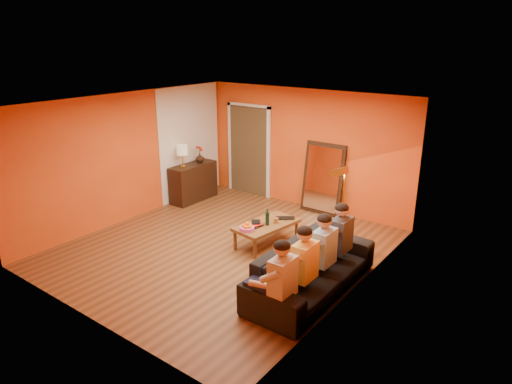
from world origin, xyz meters
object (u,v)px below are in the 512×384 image
Objects in this scene: coffee_table at (267,234)px; person_mid_right at (324,253)px; sideboard at (193,182)px; person_far_right at (341,241)px; table_lamp at (182,156)px; wine_bottle at (267,217)px; floor_lamp at (343,208)px; sofa at (312,269)px; person_mid_left at (305,268)px; person_far_left at (283,284)px; laptop at (286,219)px; mirror_frame at (323,178)px; dog at (276,291)px; vase at (200,158)px; tumbler at (276,221)px.

person_mid_right reaches higher than coffee_table.
person_far_right reaches higher than sideboard.
table_lamp is 1.65× the size of wine_bottle.
coffee_table is 3.94× the size of wine_bottle.
person_mid_right is 1.00× the size of person_far_right.
floor_lamp is at bearing 106.99° from person_mid_right.
person_mid_left is (0.13, -0.45, 0.26)m from sofa.
table_lamp is (0.00, -0.30, 0.68)m from sideboard.
person_far_left is at bearing -90.00° from person_far_right.
table_lamp is at bearing 161.34° from person_mid_right.
table_lamp reaches higher than coffee_table.
table_lamp reaches higher than wine_bottle.
sideboard reaches higher than wine_bottle.
floor_lamp is at bearing 115.10° from person_far_right.
laptop is (0.13, 0.40, -0.14)m from wine_bottle.
wine_bottle reaches higher than laptop.
mirror_frame is at bearing 133.35° from floor_lamp.
coffee_table is 1.66m from person_far_right.
mirror_frame is 1.25× the size of person_far_left.
vase is (-4.14, 2.94, 0.62)m from dog.
floor_lamp is at bearing 100.21° from person_far_left.
wine_bottle is at bearing -146.01° from laptop.
mirror_frame reaches higher than sofa.
coffee_table is at bearing 58.59° from sofa.
sofa is (4.24, -1.88, -0.07)m from sideboard.
person_far_right reaches higher than laptop.
laptop is (0.06, 0.23, -0.03)m from tumbler.
dog is at bearing -33.00° from sideboard.
table_lamp is 0.57m from vase.
mirror_frame is 1.29× the size of sideboard.
person_far_right is at bearing -62.25° from floor_lamp.
person_far_left is 1.65m from person_far_right.
vase reaches higher than dog.
floor_lamp is 4.09× the size of laptop.
wine_bottle is (-1.54, 1.84, -0.03)m from person_far_left.
person_mid_left reaches higher than sideboard.
sideboard is 4.64m from sofa.
floor_lamp is 1.36m from wine_bottle.
person_far_right is (1.59, -0.24, 0.40)m from coffee_table.
person_mid_right is (4.37, -1.48, -0.49)m from table_lamp.
sofa is at bearing -30.83° from wine_bottle.
floor_lamp reaches higher than laptop.
dog is 0.98m from person_mid_right.
wine_bottle is 0.88× the size of laptop.
table_lamp is 3.05m from laptop.
tumbler is (-1.47, 0.91, -0.14)m from person_mid_right.
wine_bottle is 3.16× the size of tumbler.
laptop is at bearing 122.16° from person_far_left.
table_lamp is 0.42× the size of coffee_table.
floor_lamp is at bearing 94.83° from dog.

